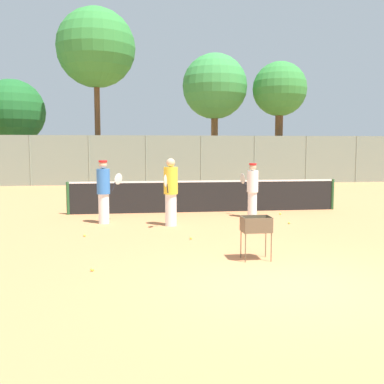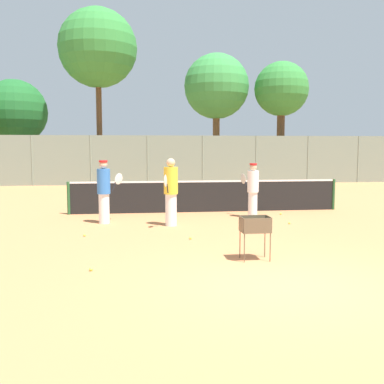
# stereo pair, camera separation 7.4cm
# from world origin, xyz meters

# --- Properties ---
(ground_plane) EXTENTS (80.00, 80.00, 0.00)m
(ground_plane) POSITION_xyz_m (0.00, 0.00, 0.00)
(ground_plane) COLOR #D37F4C
(tennis_net) EXTENTS (9.18, 0.10, 1.07)m
(tennis_net) POSITION_xyz_m (0.00, 8.12, 0.56)
(tennis_net) COLOR #26592D
(tennis_net) RESTS_ON ground_plane
(back_fence) EXTENTS (29.26, 0.08, 2.85)m
(back_fence) POSITION_xyz_m (-0.00, 19.45, 1.43)
(back_fence) COLOR gray
(back_fence) RESTS_ON ground_plane
(tree_0) EXTENTS (4.28, 4.28, 8.31)m
(tree_0) POSITION_xyz_m (3.06, 22.90, 6.12)
(tree_0) COLOR brown
(tree_0) RESTS_ON ground_plane
(tree_2) EXTENTS (3.51, 3.51, 7.69)m
(tree_2) POSITION_xyz_m (7.15, 21.85, 5.84)
(tree_2) COLOR brown
(tree_2) RESTS_ON ground_plane
(tree_3) EXTENTS (5.00, 5.00, 10.96)m
(tree_3) POSITION_xyz_m (-4.60, 23.07, 8.43)
(tree_3) COLOR brown
(tree_3) RESTS_ON ground_plane
(tree_4) EXTENTS (4.27, 4.27, 6.62)m
(tree_4) POSITION_xyz_m (-10.21, 24.51, 4.46)
(tree_4) COLOR brown
(tree_4) RESTS_ON ground_plane
(player_white_outfit) EXTENTS (0.77, 0.69, 1.82)m
(player_white_outfit) POSITION_xyz_m (-3.27, 6.25, 0.94)
(player_white_outfit) COLOR white
(player_white_outfit) RESTS_ON ground_plane
(player_red_cap) EXTENTS (0.46, 0.92, 1.89)m
(player_red_cap) POSITION_xyz_m (-1.40, 5.62, 0.97)
(player_red_cap) COLOR white
(player_red_cap) RESTS_ON ground_plane
(player_yellow_shirt) EXTENTS (0.45, 0.86, 1.70)m
(player_yellow_shirt) POSITION_xyz_m (1.25, 6.73, 0.88)
(player_yellow_shirt) COLOR white
(player_yellow_shirt) RESTS_ON ground_plane
(ball_cart) EXTENTS (0.56, 0.41, 0.86)m
(ball_cart) POSITION_xyz_m (-0.07, 1.61, 0.63)
(ball_cart) COLOR brown
(ball_cart) RESTS_ON ground_plane
(tennis_ball_0) EXTENTS (0.07, 0.07, 0.07)m
(tennis_ball_0) POSITION_xyz_m (-3.19, 1.20, 0.03)
(tennis_ball_0) COLOR #D1E54C
(tennis_ball_0) RESTS_ON ground_plane
(tennis_ball_1) EXTENTS (0.07, 0.07, 0.07)m
(tennis_ball_1) POSITION_xyz_m (2.32, 7.18, 0.03)
(tennis_ball_1) COLOR #D1E54C
(tennis_ball_1) RESTS_ON ground_plane
(tennis_ball_2) EXTENTS (0.07, 0.07, 0.07)m
(tennis_ball_2) POSITION_xyz_m (1.18, 6.00, 0.03)
(tennis_ball_2) COLOR #D1E54C
(tennis_ball_2) RESTS_ON ground_plane
(tennis_ball_3) EXTENTS (0.07, 0.07, 0.07)m
(tennis_ball_3) POSITION_xyz_m (1.99, 5.43, 0.03)
(tennis_ball_3) COLOR #D1E54C
(tennis_ball_3) RESTS_ON ground_plane
(tennis_ball_4) EXTENTS (0.07, 0.07, 0.07)m
(tennis_ball_4) POSITION_xyz_m (-1.08, 3.69, 0.03)
(tennis_ball_4) COLOR #D1E54C
(tennis_ball_4) RESTS_ON ground_plane
(tennis_ball_5) EXTENTS (0.07, 0.07, 0.07)m
(tennis_ball_5) POSITION_xyz_m (-3.64, 4.37, 0.03)
(tennis_ball_5) COLOR #D1E54C
(tennis_ball_5) RESTS_ON ground_plane
(parked_car) EXTENTS (4.20, 1.70, 1.60)m
(parked_car) POSITION_xyz_m (-6.55, 22.82, 0.66)
(parked_car) COLOR #B2B7BC
(parked_car) RESTS_ON ground_plane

